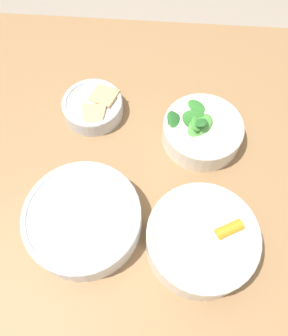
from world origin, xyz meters
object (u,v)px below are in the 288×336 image
Objects in this scene: bowl_greens at (201,130)px; bowl_cookies at (93,106)px; bowl_carrots at (201,240)px; bowl_beans_hotdog at (85,219)px.

bowl_cookies is (0.22, -0.05, -0.01)m from bowl_greens.
bowl_beans_hotdog is (0.20, -0.02, -0.01)m from bowl_carrots.
bowl_carrots is at bearing 89.39° from bowl_greens.
bowl_greens is at bearing -90.61° from bowl_carrots.
bowl_greens is (-0.00, -0.22, -0.01)m from bowl_carrots.
bowl_beans_hotdog is 0.25m from bowl_cookies.
bowl_beans_hotdog is at bearing 44.85° from bowl_greens.
bowl_beans_hotdog is at bearing -6.81° from bowl_carrots.
bowl_cookies is (0.22, -0.27, -0.02)m from bowl_carrots.
bowl_carrots is 0.90× the size of bowl_beans_hotdog.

